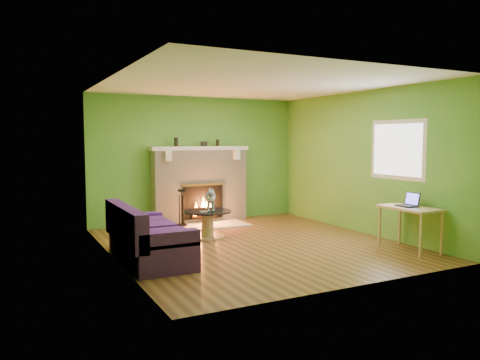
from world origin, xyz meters
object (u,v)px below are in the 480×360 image
object	(u,v)px
coffee_table	(208,222)
cat	(211,199)
sofa	(146,239)
desk	(410,212)

from	to	relation	value
coffee_table	cat	distance (m)	0.41
coffee_table	cat	size ratio (longest dim) A/B	1.32
sofa	desk	xyz separation A→B (m)	(3.81, -1.25, 0.29)
cat	desk	bearing A→B (deg)	-24.56
sofa	coffee_table	world-z (taller)	sofa
sofa	coffee_table	bearing A→B (deg)	37.49
desk	cat	size ratio (longest dim) A/B	1.45
cat	coffee_table	bearing A→B (deg)	-127.00
cat	sofa	bearing A→B (deg)	-121.80
sofa	cat	bearing A→B (deg)	37.21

